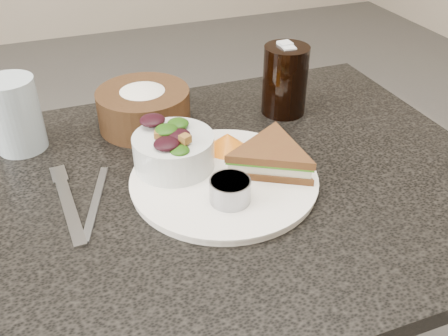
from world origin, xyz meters
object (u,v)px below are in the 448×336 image
dining_table (203,332)px  water_glass (15,115)px  sandwich (271,157)px  dressing_ramekin (230,191)px  cola_glass (285,77)px  bread_basket (143,102)px  salad_bowl (174,146)px  dinner_plate (224,180)px

dining_table → water_glass: water_glass is taller
sandwich → dressing_ramekin: sandwich is taller
dressing_ramekin → cola_glass: cola_glass is taller
bread_basket → sandwich: bearing=-56.9°
salad_bowl → cola_glass: 0.30m
bread_basket → cola_glass: cola_glass is taller
dinner_plate → salad_bowl: bearing=137.6°
sandwich → bread_basket: (-0.16, 0.24, 0.01)m
dinner_plate → dressing_ramekin: 0.07m
bread_basket → dressing_ramekin: bearing=-78.1°
cola_glass → water_glass: cola_glass is taller
dining_table → bread_basket: bread_basket is taller
dinner_plate → water_glass: bearing=142.3°
dressing_ramekin → water_glass: 0.41m
dressing_ramekin → water_glass: bearing=134.4°
dinner_plate → dressing_ramekin: dressing_ramekin is taller
dinner_plate → water_glass: 0.38m
dinner_plate → salad_bowl: 0.10m
bread_basket → water_glass: size_ratio=1.33×
cola_glass → water_glass: bearing=175.4°
sandwich → cola_glass: 0.23m
salad_bowl → water_glass: bearing=143.7°
salad_bowl → bread_basket: 0.17m
sandwich → bread_basket: size_ratio=0.93×
dinner_plate → water_glass: size_ratio=2.27×
dinner_plate → salad_bowl: salad_bowl is taller
dressing_ramekin → cola_glass: size_ratio=0.42×
salad_bowl → bread_basket: bread_basket is taller
dinner_plate → sandwich: bearing=-3.7°
dressing_ramekin → water_glass: water_glass is taller
dinner_plate → salad_bowl: size_ratio=2.25×
bread_basket → cola_glass: 0.28m
dinner_plate → dressing_ramekin: (-0.01, -0.06, 0.03)m
dinner_plate → water_glass: water_glass is taller
dressing_ramekin → salad_bowl: bearing=113.3°
sandwich → dressing_ramekin: 0.11m
salad_bowl → cola_glass: size_ratio=0.89×
sandwich → dressing_ramekin: (-0.09, -0.06, -0.00)m
dinner_plate → cola_glass: bearing=43.8°
salad_bowl → cola_glass: cola_glass is taller
salad_bowl → water_glass: 0.29m
bread_basket → water_glass: (-0.23, -0.00, 0.02)m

